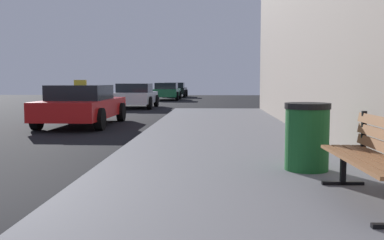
{
  "coord_description": "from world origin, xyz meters",
  "views": [
    {
      "loc": [
        3.72,
        -4.31,
        1.39
      ],
      "look_at": [
        3.38,
        2.89,
        0.76
      ],
      "focal_mm": 41.6,
      "sensor_mm": 36.0,
      "label": 1
    }
  ],
  "objects_px": {
    "bench": "(378,153)",
    "car_white": "(135,96)",
    "trash_bin": "(307,136)",
    "car_green": "(167,91)",
    "car_red": "(82,105)",
    "car_black": "(175,90)"
  },
  "relations": [
    {
      "from": "trash_bin",
      "to": "car_red",
      "type": "xyz_separation_m",
      "value": [
        -5.42,
        7.56,
        0.03
      ]
    },
    {
      "from": "bench",
      "to": "car_red",
      "type": "xyz_separation_m",
      "value": [
        -5.77,
        9.24,
        -0.02
      ]
    },
    {
      "from": "trash_bin",
      "to": "car_white",
      "type": "height_order",
      "value": "car_white"
    },
    {
      "from": "car_red",
      "to": "car_black",
      "type": "distance_m",
      "value": 25.31
    },
    {
      "from": "car_red",
      "to": "car_black",
      "type": "relative_size",
      "value": 1.1
    },
    {
      "from": "car_green",
      "to": "trash_bin",
      "type": "bearing_deg",
      "value": -79.94
    },
    {
      "from": "bench",
      "to": "car_red",
      "type": "height_order",
      "value": "car_red"
    },
    {
      "from": "car_red",
      "to": "car_green",
      "type": "distance_m",
      "value": 19.15
    },
    {
      "from": "car_white",
      "to": "car_black",
      "type": "xyz_separation_m",
      "value": [
        0.7,
        16.08,
        0.0
      ]
    },
    {
      "from": "bench",
      "to": "trash_bin",
      "type": "bearing_deg",
      "value": 100.85
    },
    {
      "from": "car_white",
      "to": "car_green",
      "type": "xyz_separation_m",
      "value": [
        0.61,
        9.92,
        0.0
      ]
    },
    {
      "from": "trash_bin",
      "to": "car_green",
      "type": "xyz_separation_m",
      "value": [
        -4.74,
        26.69,
        0.02
      ]
    },
    {
      "from": "trash_bin",
      "to": "car_white",
      "type": "relative_size",
      "value": 0.23
    },
    {
      "from": "car_red",
      "to": "car_green",
      "type": "bearing_deg",
      "value": 87.97
    },
    {
      "from": "car_red",
      "to": "car_black",
      "type": "xyz_separation_m",
      "value": [
        0.76,
        25.29,
        -0.0
      ]
    },
    {
      "from": "car_white",
      "to": "trash_bin",
      "type": "bearing_deg",
      "value": -72.31
    },
    {
      "from": "car_red",
      "to": "car_black",
      "type": "bearing_deg",
      "value": 88.28
    },
    {
      "from": "trash_bin",
      "to": "car_white",
      "type": "xyz_separation_m",
      "value": [
        -5.35,
        16.78,
        0.02
      ]
    },
    {
      "from": "car_white",
      "to": "car_green",
      "type": "bearing_deg",
      "value": 86.46
    },
    {
      "from": "bench",
      "to": "car_black",
      "type": "relative_size",
      "value": 0.44
    },
    {
      "from": "bench",
      "to": "car_white",
      "type": "bearing_deg",
      "value": 106.01
    },
    {
      "from": "bench",
      "to": "car_white",
      "type": "height_order",
      "value": "car_white"
    }
  ]
}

